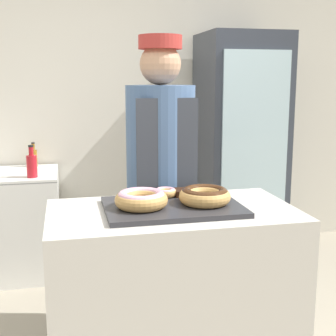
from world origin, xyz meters
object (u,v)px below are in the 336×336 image
(donut_chocolate_glaze, at_px, (205,195))
(beverage_fridge, at_px, (240,148))
(baker_person, at_px, (161,183))
(bottle_amber, at_px, (34,157))
(donut_mini_center, at_px, (165,192))
(brownie_back_left, at_px, (147,194))
(serving_tray, at_px, (173,207))
(donut_light_glaze, at_px, (141,199))
(brownie_back_right, at_px, (184,192))
(bottle_red, at_px, (32,165))

(donut_chocolate_glaze, xyz_separation_m, beverage_fridge, (0.85, 1.74, -0.05))
(baker_person, height_order, bottle_amber, baker_person)
(bottle_amber, bearing_deg, donut_mini_center, -67.85)
(brownie_back_left, height_order, beverage_fridge, beverage_fridge)
(baker_person, xyz_separation_m, beverage_fridge, (0.94, 1.14, 0.02))
(donut_mini_center, bearing_deg, serving_tray, -90.00)
(donut_light_glaze, bearing_deg, beverage_fridge, 56.46)
(brownie_back_left, xyz_separation_m, brownie_back_right, (0.19, 0.00, 0.00))
(donut_chocolate_glaze, height_order, bottle_amber, donut_chocolate_glaze)
(baker_person, xyz_separation_m, bottle_amber, (-0.81, 1.40, -0.04))
(serving_tray, relative_size, donut_chocolate_glaze, 2.59)
(beverage_fridge, bearing_deg, bottle_amber, 171.55)
(donut_chocolate_glaze, xyz_separation_m, donut_mini_center, (-0.15, 0.18, -0.02))
(serving_tray, height_order, beverage_fridge, beverage_fridge)
(donut_chocolate_glaze, height_order, baker_person, baker_person)
(brownie_back_right, bearing_deg, donut_mini_center, 180.00)
(donut_light_glaze, relative_size, donut_mini_center, 2.09)
(beverage_fridge, bearing_deg, bottle_red, -173.47)
(donut_chocolate_glaze, height_order, bottle_red, bottle_red)
(donut_chocolate_glaze, bearing_deg, brownie_back_left, 144.55)
(donut_light_glaze, xyz_separation_m, baker_person, (0.22, 0.60, -0.07))
(bottle_amber, bearing_deg, baker_person, -59.96)
(donut_chocolate_glaze, distance_m, brownie_back_right, 0.19)
(donut_chocolate_glaze, height_order, beverage_fridge, beverage_fridge)
(serving_tray, bearing_deg, brownie_back_right, 59.11)
(donut_light_glaze, xyz_separation_m, brownie_back_right, (0.25, 0.18, -0.03))
(beverage_fridge, distance_m, bottle_amber, 1.77)
(donut_mini_center, distance_m, bottle_red, 1.55)
(donut_light_glaze, bearing_deg, donut_mini_center, 49.18)
(brownie_back_right, distance_m, beverage_fridge, 1.81)
(serving_tray, relative_size, donut_mini_center, 5.41)
(serving_tray, bearing_deg, bottle_amber, 110.53)
(donut_light_glaze, relative_size, bottle_amber, 1.19)
(serving_tray, xyz_separation_m, brownie_back_right, (0.09, 0.16, 0.03))
(bottle_amber, bearing_deg, bottle_red, -88.41)
(donut_chocolate_glaze, xyz_separation_m, baker_person, (-0.09, 0.60, -0.07))
(beverage_fridge, distance_m, bottle_red, 1.74)
(bottle_amber, bearing_deg, serving_tray, -69.47)
(baker_person, relative_size, bottle_amber, 8.78)
(baker_person, relative_size, bottle_red, 7.36)
(serving_tray, relative_size, bottle_amber, 3.09)
(donut_light_glaze, height_order, brownie_back_right, donut_light_glaze)
(brownie_back_right, bearing_deg, donut_light_glaze, -144.55)
(beverage_fridge, bearing_deg, brownie_back_right, -120.11)
(brownie_back_left, bearing_deg, baker_person, 69.46)
(bottle_red, bearing_deg, donut_chocolate_glaze, -60.25)
(bottle_red, bearing_deg, brownie_back_right, -58.90)
(donut_mini_center, height_order, brownie_back_left, donut_mini_center)
(donut_light_glaze, relative_size, baker_person, 0.14)
(donut_chocolate_glaze, distance_m, baker_person, 0.61)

